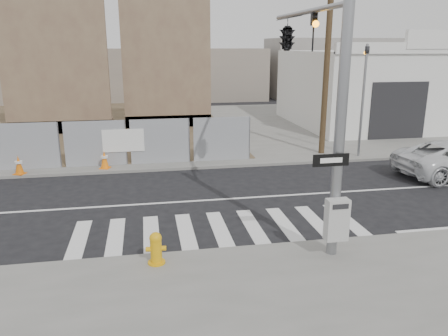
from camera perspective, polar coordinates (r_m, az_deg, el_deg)
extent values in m
plane|color=black|center=(15.34, -2.18, -4.24)|extent=(100.00, 100.00, 0.00)
cube|color=slate|center=(28.83, -6.20, 5.23)|extent=(50.00, 20.00, 0.12)
cylinder|color=gray|center=(10.63, 15.04, 6.50)|extent=(0.26, 0.26, 7.00)
cylinder|color=gray|center=(12.94, 10.73, 19.40)|extent=(0.14, 5.20, 0.14)
cube|color=#B2B2AF|center=(11.01, 14.51, -6.55)|extent=(0.55, 0.30, 1.05)
cube|color=black|center=(10.58, 13.80, 1.01)|extent=(0.90, 0.03, 0.30)
cube|color=silver|center=(10.56, 13.84, 0.98)|extent=(0.55, 0.01, 0.12)
imported|color=black|center=(12.35, 11.63, 17.00)|extent=(0.16, 0.20, 1.00)
imported|color=black|center=(14.42, 8.27, 16.90)|extent=(0.53, 2.48, 1.00)
cylinder|color=gray|center=(21.53, 17.65, 8.25)|extent=(0.12, 0.12, 5.20)
imported|color=black|center=(21.38, 18.22, 14.90)|extent=(0.16, 0.20, 1.00)
cube|color=brown|center=(27.76, -21.20, 12.35)|extent=(6.00, 0.50, 8.00)
cube|color=brown|center=(28.52, -20.35, 5.18)|extent=(6.00, 1.30, 0.80)
cube|color=brown|center=(28.35, -7.48, 13.29)|extent=(5.50, 0.50, 8.00)
cube|color=brown|center=(29.11, -7.27, 6.22)|extent=(5.50, 1.30, 0.80)
cube|color=silver|center=(31.76, 20.29, 9.81)|extent=(12.00, 10.00, 4.80)
cube|color=silver|center=(27.45, 26.17, 13.90)|extent=(12.00, 0.30, 0.60)
cube|color=silver|center=(27.41, 26.34, 14.82)|extent=(4.00, 0.30, 1.00)
cube|color=black|center=(26.55, 21.80, 6.96)|extent=(3.40, 0.06, 3.20)
cylinder|color=#453620|center=(21.55, 13.40, 14.98)|extent=(0.28, 0.28, 10.00)
cylinder|color=#DB9D0C|center=(10.98, -8.79, -12.06)|extent=(0.48, 0.48, 0.04)
cylinder|color=#DB9D0C|center=(10.85, -8.86, -10.68)|extent=(0.31, 0.31, 0.63)
sphere|color=#DB9D0C|center=(10.70, -8.93, -9.05)|extent=(0.30, 0.30, 0.30)
cylinder|color=#DB9D0C|center=(10.82, -9.78, -10.42)|extent=(0.16, 0.13, 0.12)
cylinder|color=#DB9D0C|center=(10.82, -7.96, -10.33)|extent=(0.16, 0.13, 0.12)
cube|color=orange|center=(19.88, -25.10, -0.67)|extent=(0.53, 0.53, 0.03)
cone|color=orange|center=(19.79, -25.23, 0.37)|extent=(0.47, 0.47, 0.79)
cylinder|color=silver|center=(19.76, -25.26, 0.69)|extent=(0.30, 0.30, 0.09)
cube|color=orange|center=(19.56, -15.26, 0.03)|extent=(0.51, 0.51, 0.03)
cone|color=orange|center=(19.47, -15.34, 1.09)|extent=(0.45, 0.45, 0.78)
cylinder|color=silver|center=(19.44, -15.36, 1.40)|extent=(0.30, 0.30, 0.09)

